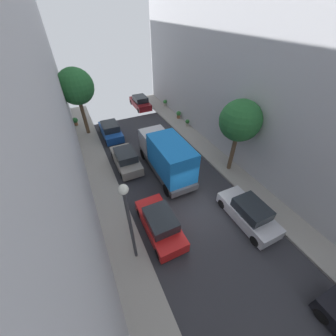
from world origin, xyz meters
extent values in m
plane|color=#2D2D33|center=(0.00, 0.00, 0.00)|extent=(32.00, 32.00, 0.00)
cube|color=gray|center=(-5.00, 0.00, 0.07)|extent=(2.00, 44.00, 0.15)
cube|color=gray|center=(5.00, 0.00, 0.07)|extent=(2.00, 44.00, 0.15)
cube|color=red|center=(-2.70, -0.27, 0.55)|extent=(1.76, 4.20, 0.76)
cube|color=#1E2328|center=(-2.70, -0.42, 1.25)|extent=(1.56, 2.10, 0.64)
cylinder|color=black|center=(-3.48, 1.28, 0.32)|extent=(0.22, 0.64, 0.64)
cylinder|color=black|center=(-1.92, 1.28, 0.32)|extent=(0.22, 0.64, 0.64)
cylinder|color=black|center=(-3.48, -1.82, 0.32)|extent=(0.22, 0.64, 0.64)
cylinder|color=black|center=(-1.92, -1.82, 0.32)|extent=(0.22, 0.64, 0.64)
cube|color=gray|center=(-2.70, 6.93, 0.55)|extent=(1.76, 4.20, 0.76)
cube|color=#1E2328|center=(-2.70, 6.78, 1.25)|extent=(1.56, 2.10, 0.64)
cylinder|color=black|center=(-3.48, 8.48, 0.32)|extent=(0.22, 0.64, 0.64)
cylinder|color=black|center=(-1.92, 8.48, 0.32)|extent=(0.22, 0.64, 0.64)
cylinder|color=black|center=(-3.48, 5.38, 0.32)|extent=(0.22, 0.64, 0.64)
cylinder|color=black|center=(-1.92, 5.38, 0.32)|extent=(0.22, 0.64, 0.64)
cube|color=#194799|center=(-2.70, 12.48, 0.55)|extent=(1.76, 4.20, 0.76)
cube|color=#1E2328|center=(-2.70, 12.33, 1.25)|extent=(1.56, 2.10, 0.64)
cylinder|color=black|center=(-3.48, 14.03, 0.32)|extent=(0.22, 0.64, 0.64)
cylinder|color=black|center=(-1.92, 14.03, 0.32)|extent=(0.22, 0.64, 0.64)
cylinder|color=black|center=(-3.48, 10.93, 0.32)|extent=(0.22, 0.64, 0.64)
cylinder|color=black|center=(-1.92, 10.93, 0.32)|extent=(0.22, 0.64, 0.64)
cylinder|color=black|center=(1.92, -7.59, 0.32)|extent=(0.22, 0.64, 0.64)
cube|color=silver|center=(2.70, -1.99, 0.55)|extent=(1.76, 4.20, 0.76)
cube|color=#1E2328|center=(2.70, -2.14, 1.25)|extent=(1.56, 2.10, 0.64)
cylinder|color=black|center=(1.92, -0.44, 0.32)|extent=(0.22, 0.64, 0.64)
cylinder|color=black|center=(3.48, -0.44, 0.32)|extent=(0.22, 0.64, 0.64)
cylinder|color=black|center=(1.92, -3.54, 0.32)|extent=(0.22, 0.64, 0.64)
cylinder|color=black|center=(3.48, -3.54, 0.32)|extent=(0.22, 0.64, 0.64)
cube|color=maroon|center=(2.70, 18.43, 0.55)|extent=(1.76, 4.20, 0.76)
cube|color=#1E2328|center=(2.70, 18.28, 1.25)|extent=(1.56, 2.10, 0.64)
cylinder|color=black|center=(1.92, 19.98, 0.32)|extent=(0.22, 0.64, 0.64)
cylinder|color=black|center=(3.48, 19.98, 0.32)|extent=(0.22, 0.64, 0.64)
cylinder|color=black|center=(1.92, 16.88, 0.32)|extent=(0.22, 0.64, 0.64)
cylinder|color=black|center=(3.48, 16.88, 0.32)|extent=(0.22, 0.64, 0.64)
cube|color=#4C4C51|center=(0.00, 4.66, 0.73)|extent=(2.20, 6.60, 0.50)
cube|color=#B7B7BC|center=(0.00, 7.06, 1.83)|extent=(2.10, 1.80, 1.70)
cube|color=blue|center=(0.00, 3.66, 2.18)|extent=(2.24, 4.20, 2.40)
cylinder|color=black|center=(-0.98, 7.26, 0.48)|extent=(0.30, 0.96, 0.96)
cylinder|color=black|center=(0.98, 7.26, 0.48)|extent=(0.30, 0.96, 0.96)
cylinder|color=black|center=(-0.98, 2.26, 0.48)|extent=(0.30, 0.96, 0.96)
cylinder|color=black|center=(0.98, 2.26, 0.48)|extent=(0.30, 0.96, 0.96)
cylinder|color=brown|center=(5.00, 2.66, 1.77)|extent=(0.32, 0.32, 3.25)
sphere|color=#23602D|center=(5.00, 2.66, 4.53)|extent=(3.02, 3.02, 3.02)
cylinder|color=brown|center=(-4.82, 14.13, 1.95)|extent=(0.36, 0.36, 3.61)
sphere|color=#23602D|center=(-4.82, 14.13, 5.01)|extent=(3.35, 3.35, 3.35)
cylinder|color=brown|center=(5.66, 13.04, 0.34)|extent=(0.41, 0.41, 0.38)
sphere|color=#38843D|center=(5.66, 13.04, 0.75)|extent=(0.54, 0.54, 0.54)
cylinder|color=#B2A899|center=(5.77, 17.14, 0.35)|extent=(0.34, 0.34, 0.40)
sphere|color=#38843D|center=(5.77, 17.14, 0.74)|extent=(0.48, 0.48, 0.48)
cylinder|color=brown|center=(-5.80, 16.53, 0.33)|extent=(0.40, 0.40, 0.35)
sphere|color=#23602D|center=(-5.80, 16.53, 0.74)|extent=(0.60, 0.60, 0.60)
cylinder|color=#B2A899|center=(5.62, 10.84, 0.32)|extent=(0.38, 0.38, 0.34)
sphere|color=#2D7233|center=(5.62, 10.84, 0.67)|extent=(0.46, 0.46, 0.46)
cylinder|color=#333338|center=(-4.60, -1.27, 2.64)|extent=(0.16, 0.16, 4.98)
sphere|color=white|center=(-4.60, -1.27, 5.35)|extent=(0.44, 0.44, 0.44)
camera|label=1|loc=(-5.44, -7.11, 11.06)|focal=21.59mm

